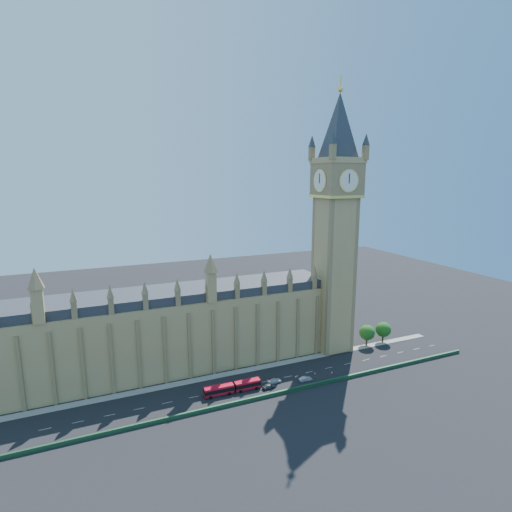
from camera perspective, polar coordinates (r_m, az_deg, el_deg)
name	(u,v)px	position (r m, az deg, el deg)	size (l,w,h in m)	color
ground	(255,384)	(134.47, -0.18, -17.79)	(400.00, 400.00, 0.00)	black
palace_westminster	(162,331)	(141.65, -13.29, -10.36)	(120.00, 20.00, 28.00)	tan
elizabeth_tower	(336,207)	(148.76, 11.35, 6.87)	(20.59, 20.59, 105.00)	tan
bridge_parapet	(266,396)	(127.02, 1.49, -19.35)	(160.00, 0.60, 1.20)	#1E4C2D
kerb_north	(244,371)	(142.21, -1.73, -16.06)	(160.00, 3.00, 0.16)	gray
tree_east_near	(367,332)	(164.87, 15.62, -10.42)	(6.00, 6.00, 8.50)	#382619
tree_east_far	(384,329)	(169.75, 17.77, -9.91)	(6.00, 6.00, 8.50)	#382619
red_bus	(232,388)	(129.34, -3.40, -18.26)	(17.91, 3.30, 3.03)	red
car_grey	(269,386)	(131.72, 1.86, -18.08)	(1.79, 4.44, 1.51)	#45494D
car_silver	(306,379)	(136.76, 7.09, -17.02)	(1.50, 4.30, 1.42)	#A0A3A7
car_white	(275,381)	(134.71, 2.68, -17.40)	(2.03, 5.00, 1.45)	silver
cone_a	(315,373)	(141.25, 8.43, -16.25)	(0.56, 0.56, 0.71)	black
cone_b	(332,373)	(142.54, 10.77, -16.05)	(0.60, 0.60, 0.80)	black
cone_c	(296,377)	(138.37, 5.69, -16.80)	(0.45, 0.45, 0.71)	black
cone_d	(297,376)	(138.67, 5.93, -16.73)	(0.62, 0.62, 0.77)	black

